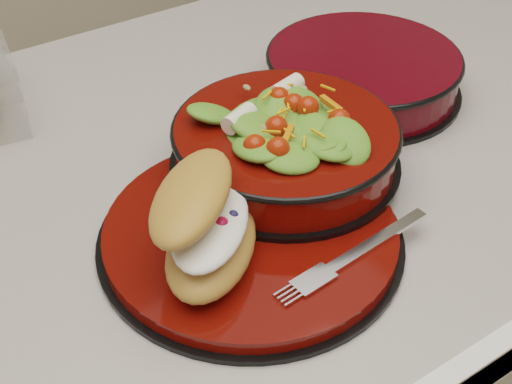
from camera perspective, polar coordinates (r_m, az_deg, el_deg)
island_counter at (r=1.14m, az=-0.89°, el=-14.89°), size 1.24×0.74×0.90m
dinner_plate at (r=0.69m, az=-0.34°, el=-3.36°), size 0.30×0.30×0.02m
salad_bowl at (r=0.74m, az=2.38°, el=4.50°), size 0.25×0.25×0.10m
croissant at (r=0.63m, az=-3.96°, el=-2.56°), size 0.15×0.17×0.08m
fork at (r=0.66m, az=8.19°, el=-4.77°), size 0.17×0.03×0.00m
extra_bowl at (r=0.92m, az=8.54°, el=9.54°), size 0.25×0.25×0.05m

